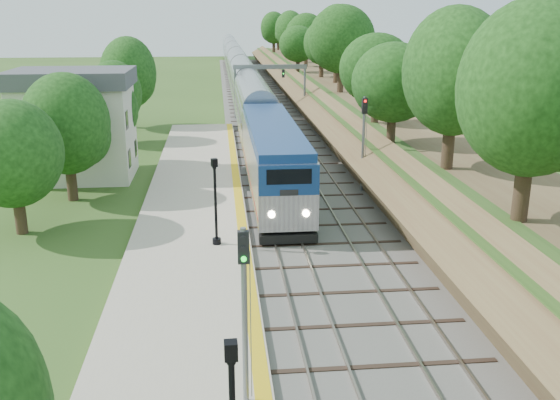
{
  "coord_description": "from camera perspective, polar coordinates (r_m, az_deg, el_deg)",
  "views": [
    {
      "loc": [
        -3.51,
        -16.7,
        12.04
      ],
      "look_at": [
        -0.5,
        13.52,
        2.8
      ],
      "focal_mm": 40.0,
      "sensor_mm": 36.0,
      "label": 1
    }
  ],
  "objects": [
    {
      "name": "platform",
      "position": [
        34.82,
        -8.14,
        -3.15
      ],
      "size": [
        6.4,
        68.0,
        0.38
      ],
      "primitive_type": "cube",
      "color": "#AEA28C",
      "rests_on": "ground"
    },
    {
      "name": "station_building",
      "position": [
        48.52,
        -18.22,
        6.65
      ],
      "size": [
        8.6,
        6.6,
        8.0
      ],
      "color": "silver",
      "rests_on": "ground"
    },
    {
      "name": "train",
      "position": [
        104.86,
        -3.83,
        11.6
      ],
      "size": [
        3.2,
        149.91,
        4.7
      ],
      "color": "black",
      "rests_on": "trackbed"
    },
    {
      "name": "signal_platform",
      "position": [
        18.68,
        -3.28,
        -8.95
      ],
      "size": [
        0.34,
        0.27,
        5.73
      ],
      "color": "slate",
      "rests_on": "platform"
    },
    {
      "name": "trees_behind_platform",
      "position": [
        38.88,
        -17.0,
        5.04
      ],
      "size": [
        7.82,
        53.32,
        7.21
      ],
      "color": "#332316",
      "rests_on": "ground"
    },
    {
      "name": "trackbed",
      "position": [
        77.83,
        -1.58,
        8.06
      ],
      "size": [
        9.5,
        170.0,
        0.28
      ],
      "color": "#4C4944",
      "rests_on": "ground"
    },
    {
      "name": "embankment",
      "position": [
        78.59,
        4.58,
        9.5
      ],
      "size": [
        10.64,
        170.0,
        11.7
      ],
      "color": "brown",
      "rests_on": "ground"
    },
    {
      "name": "yellow_stripe",
      "position": [
        34.74,
        -3.45,
        -2.72
      ],
      "size": [
        0.55,
        68.0,
        0.01
      ],
      "primitive_type": "cube",
      "color": "gold",
      "rests_on": "platform"
    },
    {
      "name": "lamppost_far",
      "position": [
        32.11,
        -5.9,
        -0.61
      ],
      "size": [
        0.45,
        0.45,
        4.56
      ],
      "color": "black",
      "rests_on": "platform"
    },
    {
      "name": "signal_farside",
      "position": [
        42.55,
        7.65,
        6.0
      ],
      "size": [
        0.36,
        0.28,
        6.49
      ],
      "color": "slate",
      "rests_on": "ground"
    },
    {
      "name": "signal_gantry",
      "position": [
        72.3,
        -0.93,
        11.19
      ],
      "size": [
        8.4,
        0.38,
        6.2
      ],
      "color": "slate",
      "rests_on": "ground"
    }
  ]
}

